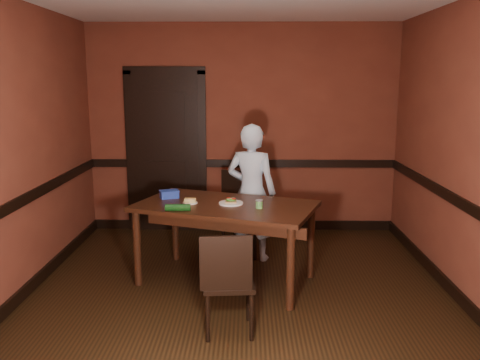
{
  "coord_description": "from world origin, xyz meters",
  "views": [
    {
      "loc": [
        0.08,
        -4.37,
        1.98
      ],
      "look_at": [
        0.0,
        0.35,
        1.05
      ],
      "focal_mm": 38.0,
      "sensor_mm": 36.0,
      "label": 1
    }
  ],
  "objects_px": {
    "dining_table": "(226,243)",
    "sauce_jar": "(259,204)",
    "chair_far": "(244,214)",
    "sandwich_plate": "(231,202)",
    "chair_near": "(229,281)",
    "person": "(251,192)",
    "cheese_saucer": "(190,201)",
    "food_tub": "(169,194)"
  },
  "relations": [
    {
      "from": "chair_near",
      "to": "person",
      "type": "relative_size",
      "value": 0.56
    },
    {
      "from": "sandwich_plate",
      "to": "cheese_saucer",
      "type": "xyz_separation_m",
      "value": [
        -0.4,
        0.03,
        0.0
      ]
    },
    {
      "from": "dining_table",
      "to": "chair_near",
      "type": "bearing_deg",
      "value": -66.52
    },
    {
      "from": "dining_table",
      "to": "person",
      "type": "relative_size",
      "value": 1.11
    },
    {
      "from": "cheese_saucer",
      "to": "sandwich_plate",
      "type": "bearing_deg",
      "value": -3.78
    },
    {
      "from": "chair_near",
      "to": "food_tub",
      "type": "height_order",
      "value": "food_tub"
    },
    {
      "from": "food_tub",
      "to": "dining_table",
      "type": "bearing_deg",
      "value": -44.7
    },
    {
      "from": "person",
      "to": "food_tub",
      "type": "distance_m",
      "value": 0.95
    },
    {
      "from": "chair_near",
      "to": "food_tub",
      "type": "distance_m",
      "value": 1.49
    },
    {
      "from": "chair_near",
      "to": "dining_table",
      "type": "bearing_deg",
      "value": -90.3
    },
    {
      "from": "person",
      "to": "cheese_saucer",
      "type": "distance_m",
      "value": 0.89
    },
    {
      "from": "chair_far",
      "to": "sandwich_plate",
      "type": "xyz_separation_m",
      "value": [
        -0.12,
        -0.85,
        0.34
      ]
    },
    {
      "from": "dining_table",
      "to": "sauce_jar",
      "type": "xyz_separation_m",
      "value": [
        0.33,
        -0.17,
        0.44
      ]
    },
    {
      "from": "sandwich_plate",
      "to": "sauce_jar",
      "type": "xyz_separation_m",
      "value": [
        0.27,
        -0.17,
        0.02
      ]
    },
    {
      "from": "cheese_saucer",
      "to": "food_tub",
      "type": "distance_m",
      "value": 0.32
    },
    {
      "from": "sauce_jar",
      "to": "cheese_saucer",
      "type": "height_order",
      "value": "sauce_jar"
    },
    {
      "from": "person",
      "to": "cheese_saucer",
      "type": "bearing_deg",
      "value": 63.46
    },
    {
      "from": "sandwich_plate",
      "to": "cheese_saucer",
      "type": "relative_size",
      "value": 1.61
    },
    {
      "from": "sauce_jar",
      "to": "cheese_saucer",
      "type": "distance_m",
      "value": 0.7
    },
    {
      "from": "chair_far",
      "to": "cheese_saucer",
      "type": "xyz_separation_m",
      "value": [
        -0.53,
        -0.82,
        0.34
      ]
    },
    {
      "from": "sauce_jar",
      "to": "food_tub",
      "type": "height_order",
      "value": "sauce_jar"
    },
    {
      "from": "sandwich_plate",
      "to": "chair_near",
      "type": "bearing_deg",
      "value": -89.05
    },
    {
      "from": "person",
      "to": "cheese_saucer",
      "type": "relative_size",
      "value": 10.31
    },
    {
      "from": "person",
      "to": "sandwich_plate",
      "type": "bearing_deg",
      "value": 89.78
    },
    {
      "from": "chair_far",
      "to": "sandwich_plate",
      "type": "bearing_deg",
      "value": -80.1
    },
    {
      "from": "dining_table",
      "to": "sandwich_plate",
      "type": "relative_size",
      "value": 7.16
    },
    {
      "from": "dining_table",
      "to": "food_tub",
      "type": "height_order",
      "value": "food_tub"
    },
    {
      "from": "sandwich_plate",
      "to": "cheese_saucer",
      "type": "distance_m",
      "value": 0.4
    },
    {
      "from": "chair_near",
      "to": "chair_far",
      "type": "bearing_deg",
      "value": -97.48
    },
    {
      "from": "chair_far",
      "to": "food_tub",
      "type": "xyz_separation_m",
      "value": [
        -0.77,
        -0.61,
        0.36
      ]
    },
    {
      "from": "chair_near",
      "to": "sandwich_plate",
      "type": "distance_m",
      "value": 1.1
    },
    {
      "from": "sauce_jar",
      "to": "food_tub",
      "type": "distance_m",
      "value": 1.0
    },
    {
      "from": "chair_far",
      "to": "food_tub",
      "type": "relative_size",
      "value": 4.2
    },
    {
      "from": "chair_far",
      "to": "person",
      "type": "distance_m",
      "value": 0.35
    },
    {
      "from": "dining_table",
      "to": "chair_far",
      "type": "xyz_separation_m",
      "value": [
        0.18,
        0.86,
        0.07
      ]
    },
    {
      "from": "dining_table",
      "to": "person",
      "type": "distance_m",
      "value": 0.81
    },
    {
      "from": "chair_far",
      "to": "person",
      "type": "height_order",
      "value": "person"
    },
    {
      "from": "person",
      "to": "cheese_saucer",
      "type": "height_order",
      "value": "person"
    },
    {
      "from": "chair_far",
      "to": "sandwich_plate",
      "type": "relative_size",
      "value": 3.97
    },
    {
      "from": "sauce_jar",
      "to": "food_tub",
      "type": "xyz_separation_m",
      "value": [
        -0.91,
        0.41,
        -0.0
      ]
    },
    {
      "from": "person",
      "to": "chair_near",
      "type": "bearing_deg",
      "value": 100.37
    },
    {
      "from": "dining_table",
      "to": "person",
      "type": "xyz_separation_m",
      "value": [
        0.26,
        0.68,
        0.36
      ]
    }
  ]
}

